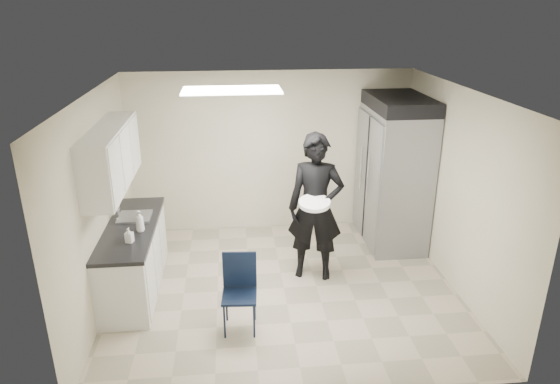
{
  "coord_description": "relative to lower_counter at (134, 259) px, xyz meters",
  "views": [
    {
      "loc": [
        -0.63,
        -5.73,
        3.58
      ],
      "look_at": [
        -0.03,
        0.2,
        1.3
      ],
      "focal_mm": 32.0,
      "sensor_mm": 36.0,
      "label": 1
    }
  ],
  "objects": [
    {
      "name": "floor",
      "position": [
        1.95,
        -0.2,
        -0.43
      ],
      "size": [
        4.5,
        4.5,
        0.0
      ],
      "primitive_type": "plane",
      "color": "tan",
      "rests_on": "ground"
    },
    {
      "name": "left_wall",
      "position": [
        -0.3,
        -0.2,
        0.87
      ],
      "size": [
        0.0,
        4.0,
        4.0
      ],
      "primitive_type": "plane",
      "rotation": [
        1.57,
        0.0,
        1.57
      ],
      "color": "beige",
      "rests_on": "floor"
    },
    {
      "name": "fridge_compressor",
      "position": [
        3.78,
        1.07,
        1.77
      ],
      "size": [
        0.8,
        1.35,
        0.2
      ],
      "primitive_type": "cube",
      "color": "black",
      "rests_on": "commercial_fridge"
    },
    {
      "name": "soap_bottle_a",
      "position": [
        0.16,
        -0.17,
        0.61
      ],
      "size": [
        0.15,
        0.15,
        0.27
      ],
      "primitive_type": "imported",
      "rotation": [
        0.0,
        0.0,
        0.78
      ],
      "color": "white",
      "rests_on": "countertop"
    },
    {
      "name": "commercial_fridge",
      "position": [
        3.78,
        1.07,
        0.62
      ],
      "size": [
        0.8,
        1.35,
        2.1
      ],
      "primitive_type": "cube",
      "color": "gray",
      "rests_on": "floor"
    },
    {
      "name": "upper_cabinets",
      "position": [
        -0.13,
        0.0,
        1.4
      ],
      "size": [
        0.35,
        1.8,
        0.75
      ],
      "primitive_type": "cube",
      "color": "silver",
      "rests_on": "left_wall"
    },
    {
      "name": "back_wall",
      "position": [
        1.95,
        1.8,
        0.87
      ],
      "size": [
        4.5,
        0.0,
        4.5
      ],
      "primitive_type": "plane",
      "rotation": [
        1.57,
        0.0,
        0.0
      ],
      "color": "beige",
      "rests_on": "floor"
    },
    {
      "name": "soap_bottle_b",
      "position": [
        0.08,
        -0.47,
        0.57
      ],
      "size": [
        0.1,
        0.1,
        0.18
      ],
      "primitive_type": "imported",
      "rotation": [
        0.0,
        0.0,
        -0.27
      ],
      "color": "silver",
      "rests_on": "countertop"
    },
    {
      "name": "notice_sticker_right",
      "position": [
        -0.29,
        0.1,
        0.75
      ],
      "size": [
        0.0,
        0.12,
        0.07
      ],
      "primitive_type": "cube",
      "color": "yellow",
      "rests_on": "left_wall"
    },
    {
      "name": "towel_dispenser",
      "position": [
        -0.19,
        1.15,
        1.19
      ],
      "size": [
        0.22,
        0.3,
        0.35
      ],
      "primitive_type": "cube",
      "color": "black",
      "rests_on": "left_wall"
    },
    {
      "name": "right_wall",
      "position": [
        4.2,
        -0.2,
        0.87
      ],
      "size": [
        0.0,
        4.0,
        4.0
      ],
      "primitive_type": "plane",
      "rotation": [
        1.57,
        0.0,
        -1.57
      ],
      "color": "beige",
      "rests_on": "floor"
    },
    {
      "name": "ceiling_panel",
      "position": [
        1.35,
        0.2,
        2.14
      ],
      "size": [
        1.2,
        0.6,
        0.02
      ],
      "primitive_type": "cube",
      "color": "white",
      "rests_on": "ceiling"
    },
    {
      "name": "countertop",
      "position": [
        0.0,
        0.0,
        0.46
      ],
      "size": [
        0.64,
        1.95,
        0.05
      ],
      "primitive_type": "cube",
      "color": "black",
      "rests_on": "lower_counter"
    },
    {
      "name": "sink",
      "position": [
        0.02,
        0.25,
        0.44
      ],
      "size": [
        0.42,
        0.4,
        0.14
      ],
      "primitive_type": "cube",
      "color": "gray",
      "rests_on": "countertop"
    },
    {
      "name": "lower_counter",
      "position": [
        0.0,
        0.0,
        0.0
      ],
      "size": [
        0.6,
        1.9,
        0.86
      ],
      "primitive_type": "cube",
      "color": "silver",
      "rests_on": "floor"
    },
    {
      "name": "faucet",
      "position": [
        -0.18,
        0.25,
        0.59
      ],
      "size": [
        0.02,
        0.02,
        0.24
      ],
      "primitive_type": "cylinder",
      "color": "silver",
      "rests_on": "countertop"
    },
    {
      "name": "ceiling",
      "position": [
        1.95,
        -0.2,
        2.17
      ],
      "size": [
        4.5,
        4.5,
        0.0
      ],
      "primitive_type": "plane",
      "rotation": [
        3.14,
        0.0,
        0.0
      ],
      "color": "silver",
      "rests_on": "back_wall"
    },
    {
      "name": "bucket_lid",
      "position": [
        2.35,
        -0.13,
        0.75
      ],
      "size": [
        0.49,
        0.49,
        0.05
      ],
      "primitive_type": "cylinder",
      "rotation": [
        0.0,
        0.0,
        -0.24
      ],
      "color": "silver",
      "rests_on": "man_tuxedo"
    },
    {
      "name": "folding_chair",
      "position": [
        1.35,
        -1.03,
        0.01
      ],
      "size": [
        0.42,
        0.42,
        0.88
      ],
      "primitive_type": "cube",
      "rotation": [
        0.0,
        0.0,
        -0.07
      ],
      "color": "black",
      "rests_on": "floor"
    },
    {
      "name": "man_tuxedo",
      "position": [
        2.41,
        0.11,
        0.58
      ],
      "size": [
        0.84,
        0.65,
        2.02
      ],
      "primitive_type": "imported",
      "rotation": [
        0.0,
        0.0,
        -0.24
      ],
      "color": "black",
      "rests_on": "floor"
    },
    {
      "name": "notice_sticker_left",
      "position": [
        -0.29,
        -0.1,
        0.79
      ],
      "size": [
        0.0,
        0.12,
        0.07
      ],
      "primitive_type": "cube",
      "color": "yellow",
      "rests_on": "left_wall"
    }
  ]
}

